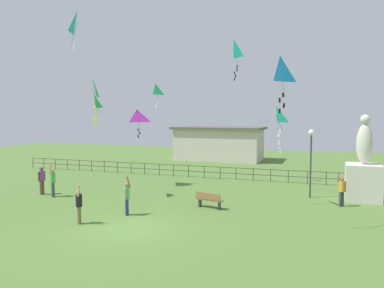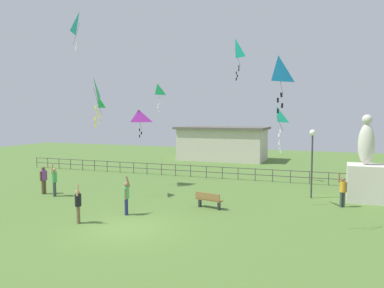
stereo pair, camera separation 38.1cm
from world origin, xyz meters
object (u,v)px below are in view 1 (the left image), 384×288
object	(u,v)px
kite_5	(137,117)
kite_4	(280,71)
person_4	(79,204)
kite_3	(78,23)
kite_0	(276,117)
lamppost	(311,148)
person_0	(342,189)
kite_7	(93,89)
park_bench	(209,200)
person_3	(127,196)
statue_monument	(363,175)
kite_6	(233,50)
person_1	(53,180)
kite_1	(95,103)
person_2	(42,179)
kite_2	(156,91)

from	to	relation	value
kite_5	kite_4	bearing A→B (deg)	-34.28
person_4	kite_3	bearing A→B (deg)	125.37
person_4	kite_0	world-z (taller)	kite_0
lamppost	kite_4	world-z (taller)	kite_4
person_0	kite_7	xyz separation A→B (m)	(-13.93, -2.69, 5.56)
person_4	kite_7	xyz separation A→B (m)	(-2.51, 4.93, 5.58)
park_bench	person_3	world-z (taller)	person_3
statue_monument	kite_5	world-z (taller)	kite_5
park_bench	kite_6	size ratio (longest dim) A/B	0.53
kite_7	statue_monument	bearing A→B (deg)	17.24
statue_monument	kite_5	size ratio (longest dim) A/B	2.67
person_1	kite_7	size ratio (longest dim) A/B	0.68
kite_1	kite_4	distance (m)	19.82
lamppost	kite_7	xyz separation A→B (m)	(-12.22, -4.46, 3.49)
kite_1	kite_6	xyz separation A→B (m)	(11.96, -0.47, 3.64)
kite_4	person_2	bearing A→B (deg)	170.03
park_bench	kite_2	xyz separation A→B (m)	(-6.39, 6.99, 6.31)
person_1	person_2	size ratio (longest dim) A/B	1.17
statue_monument	park_bench	distance (m)	9.32
statue_monument	kite_4	world-z (taller)	kite_4
statue_monument	kite_5	bearing A→B (deg)	-178.29
person_4	kite_2	size ratio (longest dim) A/B	0.90
kite_4	kite_7	distance (m)	11.57
person_4	kite_1	xyz separation A→B (m)	(-7.81, 12.97, 5.04)
park_bench	kite_5	xyz separation A→B (m)	(-6.58, 4.39, 4.34)
person_0	person_3	world-z (taller)	person_3
person_1	person_4	world-z (taller)	person_1
person_1	person_4	distance (m)	6.63
person_4	kite_6	bearing A→B (deg)	71.64
person_0	kite_6	world-z (taller)	kite_6
person_2	person_3	distance (m)	7.89
kite_3	kite_6	world-z (taller)	kite_3
person_0	kite_2	distance (m)	14.91
person_1	kite_7	xyz separation A→B (m)	(2.54, 0.63, 5.49)
park_bench	person_3	size ratio (longest dim) A/B	0.81
kite_2	kite_7	size ratio (longest dim) A/B	0.69
person_3	person_1	bearing A→B (deg)	160.81
kite_6	kite_0	bearing A→B (deg)	-57.36
person_1	kite_4	world-z (taller)	kite_4
kite_2	kite_7	distance (m)	6.93
kite_0	kite_1	size ratio (longest dim) A/B	1.04
kite_1	kite_3	xyz separation A→B (m)	(2.48, -5.46, 5.14)
lamppost	kite_1	distance (m)	18.13
kite_5	kite_6	xyz separation A→B (m)	(5.99, 3.30, 4.81)
person_4	lamppost	bearing A→B (deg)	44.03
kite_2	kite_5	size ratio (longest dim) A/B	1.10
kite_7	kite_2	bearing A→B (deg)	82.86
park_bench	kite_4	distance (m)	7.98
lamppost	kite_5	xyz separation A→B (m)	(-11.55, -0.19, 1.78)
kite_0	kite_3	xyz separation A→B (m)	(-13.33, 1.03, 6.23)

